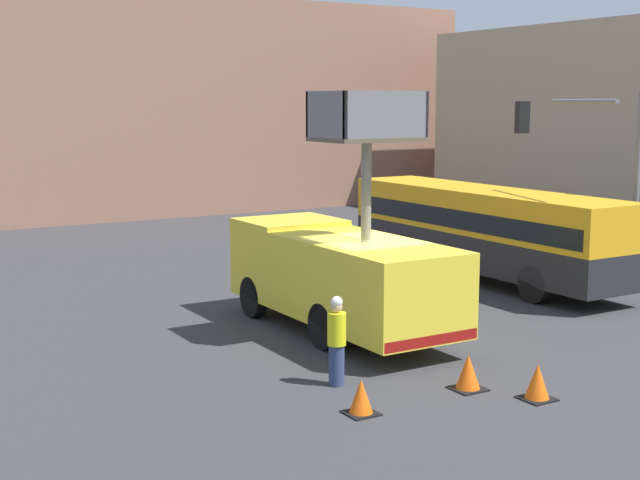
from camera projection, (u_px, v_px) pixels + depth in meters
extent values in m
plane|color=#333335|center=(369.00, 338.00, 21.81)|extent=(120.00, 120.00, 0.00)
cube|color=#936651|center=(53.00, 107.00, 45.37)|extent=(44.00, 10.00, 10.96)
cube|color=yellow|center=(290.00, 257.00, 24.28)|extent=(2.56, 2.21, 2.08)
cube|color=yellow|center=(365.00, 282.00, 21.16)|extent=(2.56, 5.16, 1.95)
cube|color=red|center=(431.00, 340.00, 19.14)|extent=(2.51, 0.10, 0.24)
cylinder|color=black|center=(254.00, 297.00, 23.85)|extent=(0.30, 1.10, 1.10)
cylinder|color=black|center=(326.00, 288.00, 25.00)|extent=(0.30, 1.10, 1.10)
cylinder|color=black|center=(325.00, 326.00, 20.73)|extent=(0.30, 1.10, 1.10)
cylinder|color=black|center=(403.00, 314.00, 21.88)|extent=(0.30, 1.10, 1.10)
cylinder|color=slate|center=(366.00, 192.00, 20.83)|extent=(0.24, 0.24, 2.37)
cube|color=brown|center=(367.00, 139.00, 20.64)|extent=(2.29, 1.67, 0.10)
cube|color=slate|center=(326.00, 115.00, 19.99)|extent=(0.08, 1.67, 1.05)
cube|color=slate|center=(405.00, 114.00, 21.11)|extent=(0.08, 1.67, 1.05)
cube|color=slate|center=(348.00, 114.00, 21.23)|extent=(2.29, 0.08, 1.05)
cube|color=slate|center=(387.00, 115.00, 19.88)|extent=(2.29, 0.08, 1.05)
cube|color=#232328|center=(483.00, 248.00, 28.85)|extent=(2.43, 11.06, 1.11)
cube|color=orange|center=(484.00, 210.00, 28.66)|extent=(2.43, 11.06, 1.36)
cube|color=black|center=(484.00, 217.00, 28.69)|extent=(2.45, 10.62, 0.60)
cylinder|color=black|center=(394.00, 250.00, 31.29)|extent=(0.30, 1.10, 1.10)
cylinder|color=black|center=(442.00, 245.00, 32.37)|extent=(0.30, 1.10, 1.10)
cylinder|color=black|center=(534.00, 284.00, 25.48)|extent=(0.30, 1.10, 1.10)
cylinder|color=black|center=(587.00, 277.00, 26.56)|extent=(0.30, 1.10, 1.10)
cylinder|color=slate|center=(636.00, 194.00, 26.41)|extent=(0.18, 0.18, 6.03)
cylinder|color=slate|center=(583.00, 101.00, 25.60)|extent=(1.32, 3.57, 0.13)
cube|color=black|center=(522.00, 117.00, 25.28)|extent=(0.41, 0.41, 0.90)
sphere|color=red|center=(523.00, 108.00, 25.24)|extent=(0.20, 0.20, 0.20)
cylinder|color=navy|center=(337.00, 365.00, 18.09)|extent=(0.32, 0.32, 0.85)
cylinder|color=yellow|center=(337.00, 329.00, 17.97)|extent=(0.38, 0.38, 0.67)
sphere|color=tan|center=(337.00, 307.00, 17.90)|extent=(0.23, 0.23, 0.23)
sphere|color=white|center=(337.00, 302.00, 17.89)|extent=(0.24, 0.24, 0.24)
cylinder|color=navy|center=(429.00, 301.00, 24.07)|extent=(0.32, 0.32, 0.79)
cylinder|color=yellow|center=(430.00, 275.00, 23.97)|extent=(0.38, 0.38, 0.63)
sphere|color=tan|center=(430.00, 259.00, 23.90)|extent=(0.22, 0.22, 0.22)
sphere|color=white|center=(430.00, 256.00, 23.89)|extent=(0.23, 0.23, 0.23)
cube|color=black|center=(537.00, 398.00, 17.29)|extent=(0.62, 0.62, 0.03)
cone|color=#F25B0F|center=(537.00, 382.00, 17.24)|extent=(0.50, 0.50, 0.71)
cube|color=black|center=(361.00, 413.00, 16.48)|extent=(0.58, 0.58, 0.03)
cone|color=#F25B0F|center=(361.00, 397.00, 16.43)|extent=(0.47, 0.47, 0.67)
cube|color=black|center=(468.00, 389.00, 17.88)|extent=(0.64, 0.64, 0.03)
cone|color=#F25B0F|center=(468.00, 372.00, 17.83)|extent=(0.51, 0.51, 0.73)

